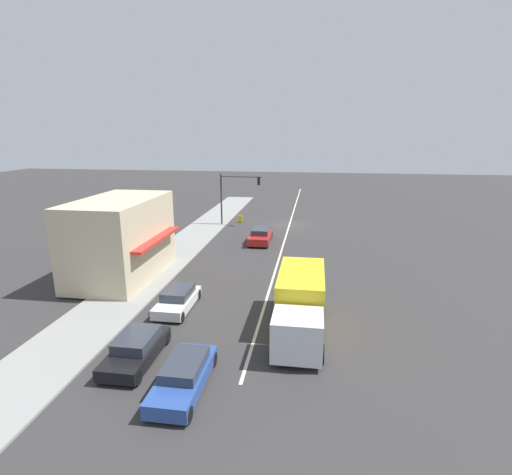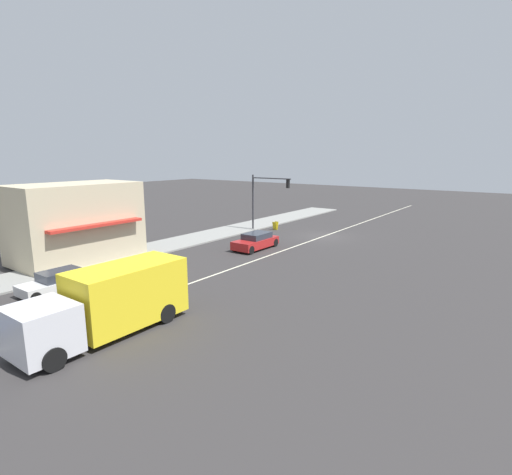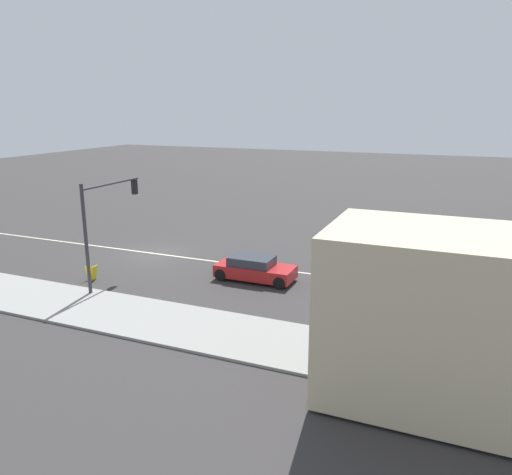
% 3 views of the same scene
% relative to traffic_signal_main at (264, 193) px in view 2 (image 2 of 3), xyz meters
% --- Properties ---
extents(ground_plane, '(160.00, 160.00, 0.00)m').
position_rel_traffic_signal_main_xyz_m(ground_plane, '(-6.12, 16.77, -3.90)').
color(ground_plane, '#333030').
extents(sidewalk_right, '(4.00, 73.00, 0.12)m').
position_rel_traffic_signal_main_xyz_m(sidewalk_right, '(2.88, 17.27, -3.84)').
color(sidewalk_right, gray).
rests_on(sidewalk_right, ground).
extents(lane_marking_center, '(0.16, 60.00, 0.01)m').
position_rel_traffic_signal_main_xyz_m(lane_marking_center, '(-6.12, -1.23, -3.90)').
color(lane_marking_center, beige).
rests_on(lane_marking_center, ground).
extents(building_corner_store, '(5.44, 8.66, 5.56)m').
position_rel_traffic_signal_main_xyz_m(building_corner_store, '(4.52, 17.51, -1.00)').
color(building_corner_store, '#C6B793').
rests_on(building_corner_store, sidewalk_right).
extents(traffic_signal_main, '(4.59, 0.34, 5.60)m').
position_rel_traffic_signal_main_xyz_m(traffic_signal_main, '(0.00, 0.00, 0.00)').
color(traffic_signal_main, '#333338').
rests_on(traffic_signal_main, sidewalk_right).
extents(pedestrian, '(0.34, 0.34, 1.69)m').
position_rel_traffic_signal_main_xyz_m(pedestrian, '(3.28, 12.62, -2.89)').
color(pedestrian, '#282D42').
rests_on(pedestrian, sidewalk_right).
extents(warning_aframe_sign, '(0.45, 0.53, 0.84)m').
position_rel_traffic_signal_main_xyz_m(warning_aframe_sign, '(-0.41, -1.46, -3.47)').
color(warning_aframe_sign, yellow).
rests_on(warning_aframe_sign, ground).
extents(delivery_truck, '(2.44, 7.50, 2.87)m').
position_rel_traffic_signal_main_xyz_m(delivery_truck, '(-8.32, 23.51, -2.43)').
color(delivery_truck, silver).
rests_on(delivery_truck, ground).
extents(hatchback_red, '(1.86, 4.34, 1.34)m').
position_rel_traffic_signal_main_xyz_m(hatchback_red, '(-3.92, 6.84, -3.25)').
color(hatchback_red, '#AD1E1E').
rests_on(hatchback_red, ground).
extents(van_white, '(1.74, 4.01, 1.22)m').
position_rel_traffic_signal_main_xyz_m(van_white, '(-1.12, 22.08, -3.32)').
color(van_white, silver).
rests_on(van_white, ground).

